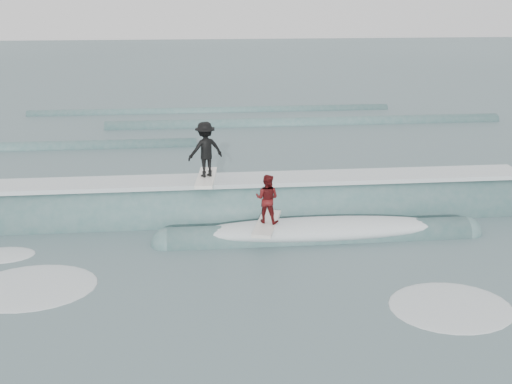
{
  "coord_description": "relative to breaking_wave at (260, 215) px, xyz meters",
  "views": [
    {
      "loc": [
        -1.6,
        -12.72,
        6.92
      ],
      "look_at": [
        0.0,
        3.8,
        1.1
      ],
      "focal_mm": 40.0,
      "sensor_mm": 36.0,
      "label": 1
    }
  ],
  "objects": [
    {
      "name": "far_swells",
      "position": [
        -2.86,
        13.09,
        -0.04
      ],
      "size": [
        39.08,
        8.65,
        0.8
      ],
      "color": "#3B6464",
      "rests_on": "ground"
    },
    {
      "name": "surfer_red",
      "position": [
        0.01,
        -1.96,
        1.15
      ],
      "size": [
        1.09,
        2.07,
        1.55
      ],
      "color": "silver",
      "rests_on": "ground"
    },
    {
      "name": "breaking_wave",
      "position": [
        0.0,
        0.0,
        0.0
      ],
      "size": [
        24.14,
        3.96,
        2.36
      ],
      "color": "#3B6464",
      "rests_on": "ground"
    },
    {
      "name": "ground",
      "position": [
        -0.2,
        -4.56,
        -0.04
      ],
      "size": [
        160.0,
        160.0,
        0.0
      ],
      "primitive_type": "plane",
      "color": "#3D555A",
      "rests_on": "ground"
    },
    {
      "name": "whitewater",
      "position": [
        -2.35,
        -5.69,
        -0.04
      ],
      "size": [
        13.91,
        9.07,
        0.1
      ],
      "color": "silver",
      "rests_on": "ground"
    },
    {
      "name": "surfer_black",
      "position": [
        -1.71,
        0.24,
        2.12
      ],
      "size": [
        1.3,
        2.05,
        1.87
      ],
      "color": "white",
      "rests_on": "ground"
    }
  ]
}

